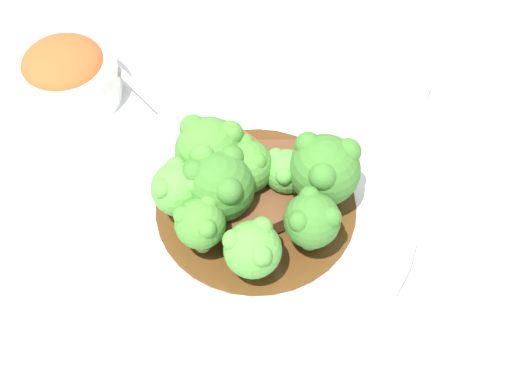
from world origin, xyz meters
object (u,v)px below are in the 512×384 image
at_px(broccoli_floret_0, 219,185).
at_px(broccoli_floret_5, 325,169).
at_px(broccoli_floret_3, 252,249).
at_px(broccoli_floret_4, 179,188).
at_px(serving_spoon, 189,135).
at_px(beef_strip_2, 230,152).
at_px(broccoli_floret_2, 210,150).
at_px(broccoli_floret_1, 247,166).
at_px(broccoli_floret_6, 200,223).
at_px(beef_strip_1, 291,156).
at_px(beef_strip_0, 262,216).
at_px(broccoli_floret_8, 286,171).
at_px(sauce_dish, 393,81).
at_px(side_bowl_kimchi, 66,74).
at_px(main_plate, 256,209).
at_px(broccoli_floret_7, 312,220).

bearing_deg(broccoli_floret_0, broccoli_floret_5, -168.53).
bearing_deg(broccoli_floret_5, broccoli_floret_3, 51.93).
xyz_separation_m(broccoli_floret_4, serving_spoon, (0.00, -0.07, -0.03)).
distance_m(beef_strip_2, broccoli_floret_2, 0.04).
distance_m(broccoli_floret_1, serving_spoon, 0.08).
bearing_deg(broccoli_floret_6, beef_strip_1, -127.51).
distance_m(beef_strip_0, broccoli_floret_2, 0.06).
relative_size(broccoli_floret_4, broccoli_floret_8, 1.20).
relative_size(beef_strip_2, broccoli_floret_4, 1.00).
xyz_separation_m(beef_strip_0, beef_strip_2, (0.03, -0.06, -0.00)).
xyz_separation_m(broccoli_floret_6, serving_spoon, (0.02, -0.10, -0.03)).
bearing_deg(sauce_dish, broccoli_floret_1, 47.09).
relative_size(broccoli_floret_2, broccoli_floret_6, 1.25).
xyz_separation_m(beef_strip_0, broccoli_floret_3, (0.01, 0.04, 0.02)).
relative_size(broccoli_floret_3, serving_spoon, 0.26).
xyz_separation_m(broccoli_floret_4, side_bowl_kimchi, (0.12, -0.14, -0.02)).
distance_m(broccoli_floret_6, side_bowl_kimchi, 0.22).
relative_size(broccoli_floret_1, sauce_dish, 0.75).
xyz_separation_m(beef_strip_0, broccoli_floret_4, (0.06, -0.01, 0.02)).
xyz_separation_m(broccoli_floret_0, sauce_dish, (-0.15, -0.16, -0.05)).
xyz_separation_m(main_plate, broccoli_floret_4, (0.06, 0.01, 0.04)).
bearing_deg(broccoli_floret_6, serving_spoon, -78.91).
distance_m(broccoli_floret_8, sauce_dish, 0.17).
relative_size(broccoli_floret_0, side_bowl_kimchi, 0.65).
relative_size(broccoli_floret_0, serving_spoon, 0.33).
height_order(main_plate, serving_spoon, serving_spoon).
distance_m(beef_strip_2, broccoli_floret_1, 0.05).
distance_m(broccoli_floret_0, broccoli_floret_4, 0.03).
xyz_separation_m(beef_strip_2, broccoli_floret_4, (0.03, 0.06, 0.03)).
relative_size(beef_strip_1, broccoli_floret_1, 1.07).
bearing_deg(beef_strip_2, sauce_dish, -144.21).
distance_m(broccoli_floret_4, sauce_dish, 0.24).
relative_size(broccoli_floret_1, broccoli_floret_2, 0.83).
height_order(beef_strip_1, side_bowl_kimchi, side_bowl_kimchi).
relative_size(broccoli_floret_3, broccoli_floret_8, 1.06).
xyz_separation_m(main_plate, broccoli_floret_6, (0.04, 0.04, 0.04)).
relative_size(broccoli_floret_3, sauce_dish, 0.68).
relative_size(beef_strip_1, broccoli_floret_7, 1.06).
distance_m(broccoli_floret_5, side_bowl_kimchi, 0.25).
xyz_separation_m(beef_strip_2, broccoli_floret_0, (0.00, 0.05, 0.03)).
bearing_deg(broccoli_floret_4, broccoli_floret_8, -163.78).
distance_m(broccoli_floret_0, sauce_dish, 0.22).
relative_size(beef_strip_2, broccoli_floret_7, 1.01).
relative_size(broccoli_floret_1, serving_spoon, 0.28).
xyz_separation_m(broccoli_floret_4, broccoli_floret_8, (-0.08, -0.02, -0.01)).
distance_m(broccoli_floret_1, broccoli_floret_8, 0.03).
height_order(broccoli_floret_4, serving_spoon, broccoli_floret_4).
bearing_deg(broccoli_floret_4, broccoli_floret_2, -121.49).
distance_m(main_plate, broccoli_floret_8, 0.04).
relative_size(main_plate, beef_strip_0, 3.52).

